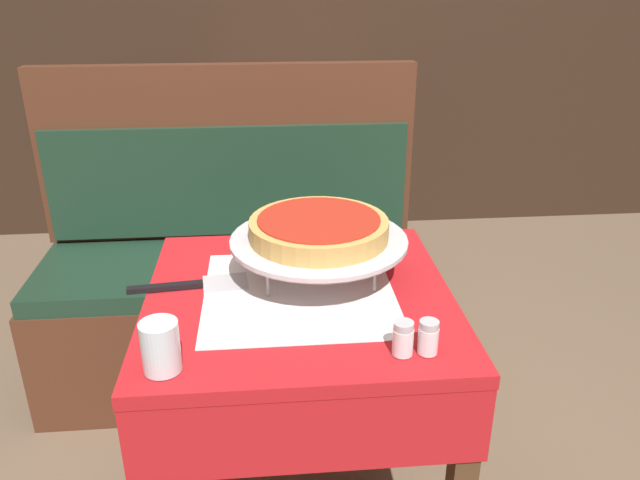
{
  "coord_description": "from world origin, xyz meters",
  "views": [
    {
      "loc": [
        -0.06,
        -1.22,
        1.4
      ],
      "look_at": [
        0.05,
        0.03,
        0.85
      ],
      "focal_mm": 35.0,
      "sensor_mm": 36.0,
      "label": 1
    }
  ],
  "objects_px": {
    "dining_table_rear": "(284,144)",
    "salt_shaker": "(403,338)",
    "dining_table_front": "(300,338)",
    "pizza_pan_stand": "(319,242)",
    "condiment_caddy": "(270,111)",
    "water_glass_near": "(161,347)",
    "pepper_shaker": "(428,337)",
    "pizza_server": "(193,285)",
    "deep_dish_pizza": "(319,228)",
    "booth_bench": "(234,295)"
  },
  "relations": [
    {
      "from": "pepper_shaker",
      "to": "condiment_caddy",
      "type": "distance_m",
      "value": 1.94
    },
    {
      "from": "pizza_server",
      "to": "salt_shaker",
      "type": "xyz_separation_m",
      "value": [
        0.42,
        -0.3,
        0.03
      ]
    },
    {
      "from": "booth_bench",
      "to": "pizza_pan_stand",
      "type": "distance_m",
      "value": 0.89
    },
    {
      "from": "condiment_caddy",
      "to": "pizza_server",
      "type": "bearing_deg",
      "value": -97.13
    },
    {
      "from": "pepper_shaker",
      "to": "salt_shaker",
      "type": "bearing_deg",
      "value": 180.0
    },
    {
      "from": "dining_table_front",
      "to": "water_glass_near",
      "type": "distance_m",
      "value": 0.41
    },
    {
      "from": "pizza_pan_stand",
      "to": "pizza_server",
      "type": "distance_m",
      "value": 0.3
    },
    {
      "from": "dining_table_front",
      "to": "water_glass_near",
      "type": "relative_size",
      "value": 7.57
    },
    {
      "from": "dining_table_front",
      "to": "pepper_shaker",
      "type": "distance_m",
      "value": 0.38
    },
    {
      "from": "pizza_pan_stand",
      "to": "dining_table_rear",
      "type": "bearing_deg",
      "value": 90.9
    },
    {
      "from": "pizza_pan_stand",
      "to": "pepper_shaker",
      "type": "bearing_deg",
      "value": -60.53
    },
    {
      "from": "dining_table_front",
      "to": "pizza_pan_stand",
      "type": "bearing_deg",
      "value": 49.8
    },
    {
      "from": "dining_table_front",
      "to": "salt_shaker",
      "type": "xyz_separation_m",
      "value": [
        0.18,
        -0.26,
        0.15
      ]
    },
    {
      "from": "deep_dish_pizza",
      "to": "salt_shaker",
      "type": "distance_m",
      "value": 0.35
    },
    {
      "from": "pizza_pan_stand",
      "to": "salt_shaker",
      "type": "height_order",
      "value": "pizza_pan_stand"
    },
    {
      "from": "pizza_pan_stand",
      "to": "booth_bench",
      "type": "bearing_deg",
      "value": 109.52
    },
    {
      "from": "dining_table_rear",
      "to": "water_glass_near",
      "type": "bearing_deg",
      "value": -98.42
    },
    {
      "from": "pizza_pan_stand",
      "to": "condiment_caddy",
      "type": "relative_size",
      "value": 2.59
    },
    {
      "from": "dining_table_front",
      "to": "salt_shaker",
      "type": "height_order",
      "value": "salt_shaker"
    },
    {
      "from": "pizza_pan_stand",
      "to": "salt_shaker",
      "type": "xyz_separation_m",
      "value": [
        0.13,
        -0.31,
        -0.06
      ]
    },
    {
      "from": "pepper_shaker",
      "to": "pizza_server",
      "type": "bearing_deg",
      "value": 146.89
    },
    {
      "from": "dining_table_rear",
      "to": "pizza_server",
      "type": "xyz_separation_m",
      "value": [
        -0.26,
        -1.62,
        0.11
      ]
    },
    {
      "from": "pizza_pan_stand",
      "to": "condiment_caddy",
      "type": "bearing_deg",
      "value": 93.03
    },
    {
      "from": "dining_table_front",
      "to": "pizza_server",
      "type": "bearing_deg",
      "value": 168.83
    },
    {
      "from": "salt_shaker",
      "to": "deep_dish_pizza",
      "type": "bearing_deg",
      "value": 112.39
    },
    {
      "from": "water_glass_near",
      "to": "pizza_pan_stand",
      "type": "bearing_deg",
      "value": 46.22
    },
    {
      "from": "booth_bench",
      "to": "water_glass_near",
      "type": "distance_m",
      "value": 1.11
    },
    {
      "from": "deep_dish_pizza",
      "to": "pepper_shaker",
      "type": "xyz_separation_m",
      "value": [
        0.18,
        -0.31,
        -0.1
      ]
    },
    {
      "from": "booth_bench",
      "to": "pepper_shaker",
      "type": "bearing_deg",
      "value": -67.2
    },
    {
      "from": "dining_table_front",
      "to": "water_glass_near",
      "type": "height_order",
      "value": "water_glass_near"
    },
    {
      "from": "dining_table_rear",
      "to": "salt_shaker",
      "type": "bearing_deg",
      "value": -85.39
    },
    {
      "from": "pizza_pan_stand",
      "to": "water_glass_near",
      "type": "distance_m",
      "value": 0.45
    },
    {
      "from": "pizza_pan_stand",
      "to": "pepper_shaker",
      "type": "relative_size",
      "value": 5.98
    },
    {
      "from": "dining_table_front",
      "to": "deep_dish_pizza",
      "type": "distance_m",
      "value": 0.26
    },
    {
      "from": "booth_bench",
      "to": "dining_table_front",
      "type": "bearing_deg",
      "value": -75.38
    },
    {
      "from": "dining_table_rear",
      "to": "booth_bench",
      "type": "relative_size",
      "value": 0.57
    },
    {
      "from": "dining_table_front",
      "to": "salt_shaker",
      "type": "relative_size",
      "value": 10.82
    },
    {
      "from": "dining_table_front",
      "to": "dining_table_rear",
      "type": "relative_size",
      "value": 0.99
    },
    {
      "from": "booth_bench",
      "to": "water_glass_near",
      "type": "xyz_separation_m",
      "value": [
        -0.07,
        -1.01,
        0.46
      ]
    },
    {
      "from": "dining_table_rear",
      "to": "pepper_shaker",
      "type": "xyz_separation_m",
      "value": [
        0.2,
        -1.92,
        0.14
      ]
    },
    {
      "from": "dining_table_front",
      "to": "pizza_pan_stand",
      "type": "xyz_separation_m",
      "value": [
        0.05,
        0.06,
        0.22
      ]
    },
    {
      "from": "deep_dish_pizza",
      "to": "booth_bench",
      "type": "bearing_deg",
      "value": 109.52
    },
    {
      "from": "pizza_pan_stand",
      "to": "pepper_shaker",
      "type": "xyz_separation_m",
      "value": [
        0.18,
        -0.31,
        -0.06
      ]
    },
    {
      "from": "water_glass_near",
      "to": "pepper_shaker",
      "type": "distance_m",
      "value": 0.49
    },
    {
      "from": "pizza_pan_stand",
      "to": "salt_shaker",
      "type": "distance_m",
      "value": 0.35
    },
    {
      "from": "pepper_shaker",
      "to": "dining_table_front",
      "type": "bearing_deg",
      "value": 131.54
    },
    {
      "from": "dining_table_front",
      "to": "condiment_caddy",
      "type": "height_order",
      "value": "condiment_caddy"
    },
    {
      "from": "dining_table_front",
      "to": "salt_shaker",
      "type": "bearing_deg",
      "value": -55.08
    },
    {
      "from": "deep_dish_pizza",
      "to": "pepper_shaker",
      "type": "bearing_deg",
      "value": -60.53
    },
    {
      "from": "pizza_pan_stand",
      "to": "deep_dish_pizza",
      "type": "distance_m",
      "value": 0.03
    }
  ]
}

